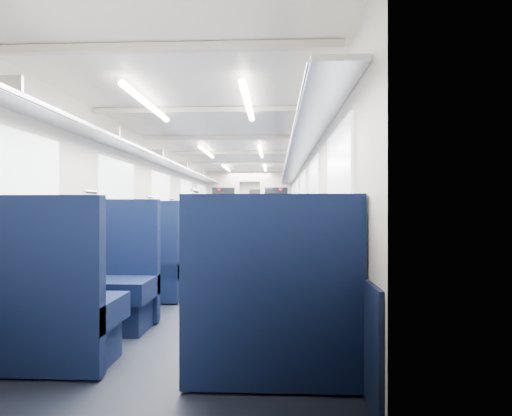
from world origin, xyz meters
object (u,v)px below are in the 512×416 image
Objects in this scene: end_door at (257,211)px; seat_25 at (275,226)px; seat_16 at (217,234)px; seat_8 at (180,250)px; seat_23 at (275,227)px; seat_14 at (210,237)px; seat_7 at (274,259)px; seat_5 at (274,268)px; seat_6 at (165,257)px; seat_27 at (275,225)px; seat_15 at (275,237)px; seat_1 at (272,323)px; seat_3 at (273,285)px; seat_19 at (275,232)px; bulkhead at (250,205)px; seat_10 at (193,244)px; seat_21 at (275,228)px; seat_18 at (222,231)px; seat_20 at (229,228)px; seat_2 at (96,287)px; seat_24 at (235,226)px; seat_12 at (202,240)px; seat_0 at (33,315)px; seat_4 at (136,269)px; seat_22 at (232,227)px; seat_9 at (274,251)px; seat_17 at (275,234)px.

end_door reaches higher than seat_25.
end_door is 8.04m from seat_16.
seat_8 is 9.25m from seat_23.
seat_14 is at bearing -90.00° from seat_16.
end_door is 13.90m from seat_7.
seat_5 is 2.03m from seat_6.
seat_23 is 1.00× the size of seat_27.
seat_15 is 1.00× the size of seat_16.
seat_1 is 1.38m from seat_3.
seat_19 is at bearing -90.00° from seat_25.
seat_14 is at bearing -104.52° from bulkhead.
seat_8 is at bearing 109.65° from seat_1.
seat_10 and seat_21 have the same top height.
seat_8 is 1.00× the size of seat_14.
bulkhead is 5.59m from seat_10.
end_door reaches higher than seat_5.
seat_7 is at bearing -84.00° from bulkhead.
seat_18 and seat_23 have the same top height.
seat_15 is at bearing -69.28° from seat_20.
seat_2 is at bearing -125.98° from seat_7.
seat_6 and seat_8 have the same top height.
end_door is at bearing 72.10° from seat_24.
seat_25 is (1.66, 7.92, 0.00)m from seat_12.
seat_1 and seat_25 have the same top height.
seat_10 is (0.00, 1.24, 0.00)m from seat_8.
seat_7 is at bearing 54.02° from seat_2.
end_door reaches higher than seat_6.
bulkhead is at bearing 95.35° from seat_5.
seat_1 is at bearing -79.94° from seat_16.
seat_12 is at bearing 90.00° from seat_2.
seat_5 is at bearing -82.29° from seat_24.
seat_4 is (0.00, 2.17, 0.00)m from seat_0.
seat_8 is (0.00, 2.33, 0.00)m from seat_4.
seat_12 is at bearing -103.77° from seat_23.
seat_10 is 2.79m from seat_15.
seat_15 is at bearing -84.84° from end_door.
seat_19 and seat_22 have the same top height.
seat_24 is at bearing 110.84° from seat_19.
seat_19 and seat_23 have the same top height.
seat_9 is at bearing -90.00° from seat_23.
seat_15 is at bearing -0.51° from seat_14.
seat_17 is (1.66, 2.35, 0.00)m from seat_12.
seat_6 is at bearing -93.48° from end_door.
seat_17 is 1.00× the size of seat_20.
seat_18 is (0.00, 8.25, 0.00)m from seat_4.
seat_17 is (1.66, 1.17, 0.00)m from seat_14.
bulkhead is 10.25m from seat_2.
seat_1 and seat_24 have the same top height.
seat_18 is (-1.66, 10.57, 0.00)m from seat_1.
end_door is 1.61× the size of seat_16.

